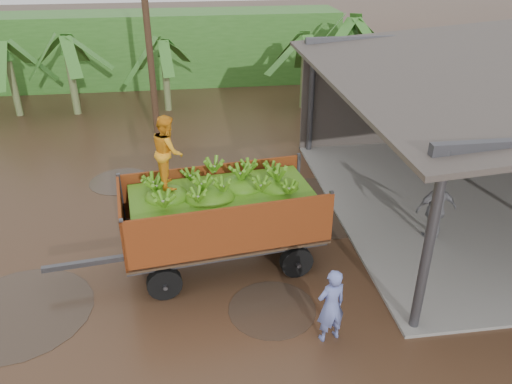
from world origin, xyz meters
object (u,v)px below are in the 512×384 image
at_px(utility_pole, 148,29).
at_px(man_grey, 436,209).
at_px(man_blue, 331,306).
at_px(banana_trailer, 221,212).

bearing_deg(utility_pole, man_grey, -47.49).
relative_size(man_blue, man_grey, 0.91).
distance_m(man_blue, man_grey, 4.83).
relative_size(banana_trailer, utility_pole, 0.79).
xyz_separation_m(man_blue, utility_pole, (-3.76, 11.25, 3.37)).
height_order(banana_trailer, man_blue, banana_trailer).
bearing_deg(man_grey, utility_pole, -46.05).
bearing_deg(man_grey, banana_trailer, 4.12).
distance_m(man_grey, utility_pole, 11.46).
xyz_separation_m(banana_trailer, utility_pole, (-1.86, 8.35, 2.78)).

